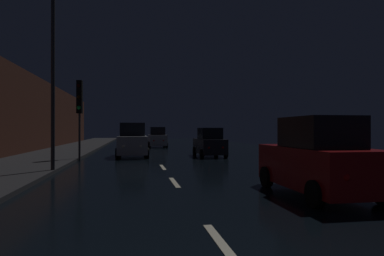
{
  "coord_description": "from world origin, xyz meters",
  "views": [
    {
      "loc": [
        -1.37,
        -2.2,
        1.81
      ],
      "look_at": [
        2.47,
        20.27,
        1.91
      ],
      "focal_mm": 31.96,
      "sensor_mm": 36.0,
      "label": 1
    }
  ],
  "objects_px": {
    "car_parked_right_far": "(210,143)",
    "car_parked_right_near": "(317,159)",
    "car_distant_taillights": "(157,138)",
    "traffic_light_far_left": "(79,103)",
    "car_approaching_headlights": "(132,141)",
    "streetlamp_overhead": "(63,40)"
  },
  "relations": [
    {
      "from": "car_parked_right_far",
      "to": "car_approaching_headlights",
      "type": "bearing_deg",
      "value": 81.92
    },
    {
      "from": "car_approaching_headlights",
      "to": "car_parked_right_near",
      "type": "xyz_separation_m",
      "value": [
        5.1,
        -14.37,
        -0.04
      ]
    },
    {
      "from": "car_parked_right_far",
      "to": "car_parked_right_near",
      "type": "distance_m",
      "value": 13.65
    },
    {
      "from": "streetlamp_overhead",
      "to": "car_approaching_headlights",
      "type": "xyz_separation_m",
      "value": [
        2.79,
        8.31,
        -4.48
      ]
    },
    {
      "from": "car_approaching_headlights",
      "to": "car_distant_taillights",
      "type": "relative_size",
      "value": 1.09
    },
    {
      "from": "car_parked_right_far",
      "to": "car_distant_taillights",
      "type": "xyz_separation_m",
      "value": [
        -2.64,
        12.59,
        0.06
      ]
    },
    {
      "from": "car_distant_taillights",
      "to": "car_parked_right_near",
      "type": "xyz_separation_m",
      "value": [
        2.64,
        -26.24,
        0.05
      ]
    },
    {
      "from": "car_distant_taillights",
      "to": "car_parked_right_near",
      "type": "height_order",
      "value": "car_parked_right_near"
    },
    {
      "from": "streetlamp_overhead",
      "to": "car_parked_right_far",
      "type": "xyz_separation_m",
      "value": [
        7.89,
        7.59,
        -4.63
      ]
    },
    {
      "from": "car_parked_right_far",
      "to": "car_distant_taillights",
      "type": "bearing_deg",
      "value": 11.85
    },
    {
      "from": "traffic_light_far_left",
      "to": "car_parked_right_far",
      "type": "xyz_separation_m",
      "value": [
        8.1,
        1.95,
        -2.47
      ]
    },
    {
      "from": "car_approaching_headlights",
      "to": "car_distant_taillights",
      "type": "bearing_deg",
      "value": 168.3
    },
    {
      "from": "car_distant_taillights",
      "to": "traffic_light_far_left",
      "type": "bearing_deg",
      "value": 159.43
    },
    {
      "from": "traffic_light_far_left",
      "to": "car_parked_right_far",
      "type": "height_order",
      "value": "traffic_light_far_left"
    },
    {
      "from": "car_parked_right_far",
      "to": "car_distant_taillights",
      "type": "relative_size",
      "value": 0.93
    },
    {
      "from": "car_parked_right_near",
      "to": "streetlamp_overhead",
      "type": "bearing_deg",
      "value": 52.46
    },
    {
      "from": "traffic_light_far_left",
      "to": "car_distant_taillights",
      "type": "xyz_separation_m",
      "value": [
        5.45,
        14.54,
        -2.41
      ]
    },
    {
      "from": "streetlamp_overhead",
      "to": "car_parked_right_near",
      "type": "relative_size",
      "value": 1.99
    },
    {
      "from": "car_parked_right_near",
      "to": "car_parked_right_far",
      "type": "bearing_deg",
      "value": -0.0
    },
    {
      "from": "streetlamp_overhead",
      "to": "car_parked_right_far",
      "type": "height_order",
      "value": "streetlamp_overhead"
    },
    {
      "from": "streetlamp_overhead",
      "to": "car_parked_right_far",
      "type": "bearing_deg",
      "value": 43.89
    },
    {
      "from": "car_parked_right_near",
      "to": "car_approaching_headlights",
      "type": "bearing_deg",
      "value": 19.54
    }
  ]
}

